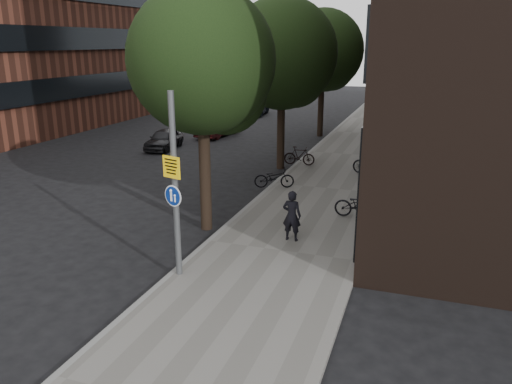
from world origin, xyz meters
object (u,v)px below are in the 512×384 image
at_px(parked_bike_facade_near, 360,205).
at_px(parked_car_near, 164,139).
at_px(pedestrian, 292,216).
at_px(signpost, 175,186).

height_order(parked_bike_facade_near, parked_car_near, parked_car_near).
height_order(pedestrian, parked_car_near, pedestrian).
bearing_deg(signpost, pedestrian, 72.00).
distance_m(signpost, pedestrian, 4.09).
relative_size(pedestrian, parked_car_near, 0.47).
relative_size(signpost, parked_car_near, 1.41).
relative_size(signpost, parked_bike_facade_near, 2.67).
bearing_deg(signpost, parked_car_near, 136.54).
bearing_deg(parked_bike_facade_near, pedestrian, 149.92).
bearing_deg(parked_car_near, pedestrian, -52.53).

